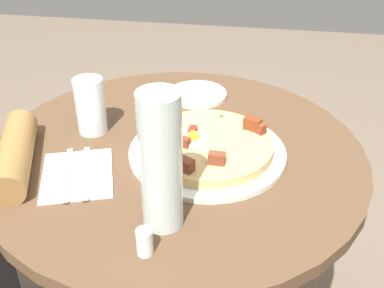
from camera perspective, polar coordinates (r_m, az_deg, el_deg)
The scene contains 10 objects.
dining_table at distance 1.15m, azimuth -1.67°, elevation -7.89°, with size 0.83×0.83×0.73m.
pizza_plate at distance 1.02m, azimuth 1.86°, elevation -0.97°, with size 0.34×0.34×0.01m, color silver.
breakfast_pizza at distance 1.01m, azimuth 1.86°, elevation -0.13°, with size 0.28×0.28×0.05m.
bread_plate at distance 1.26m, azimuth 0.66°, elevation 6.03°, with size 0.16×0.16×0.01m, color white.
napkin at distance 0.99m, azimuth -13.67°, elevation -3.63°, with size 0.17×0.14×0.00m, color white.
fork at distance 0.98m, azimuth -12.66°, elevation -3.33°, with size 0.18×0.01×0.01m, color silver.
knife at distance 0.99m, azimuth -14.74°, elevation -3.50°, with size 0.18×0.01×0.01m, color silver.
water_glass at distance 1.10m, azimuth -12.16°, elevation 4.53°, with size 0.07×0.07×0.13m, color silver.
water_bottle at distance 0.78m, azimuth -3.77°, elevation -2.27°, with size 0.07×0.07×0.26m, color silver.
salt_shaker at distance 0.79m, azimuth -5.75°, elevation -11.68°, with size 0.03×0.03×0.05m, color white.
Camera 1 is at (-0.85, -0.17, 1.31)m, focal length 44.19 mm.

